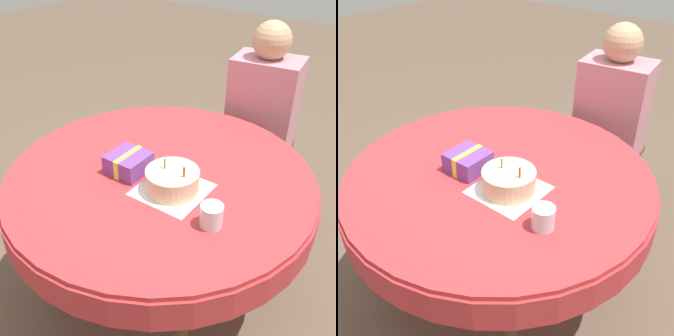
% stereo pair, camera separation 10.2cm
% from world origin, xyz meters
% --- Properties ---
extents(ground_plane, '(12.00, 12.00, 0.00)m').
position_xyz_m(ground_plane, '(0.00, 0.00, 0.00)').
color(ground_plane, brown).
extents(dining_table, '(1.32, 1.32, 0.71)m').
position_xyz_m(dining_table, '(0.00, 0.00, 0.63)').
color(dining_table, '#BC3338').
rests_on(dining_table, ground_plane).
extents(chair, '(0.42, 0.42, 0.95)m').
position_xyz_m(chair, '(0.07, 0.96, 0.49)').
color(chair, brown).
rests_on(chair, ground_plane).
extents(person, '(0.39, 0.38, 1.17)m').
position_xyz_m(person, '(0.08, 0.87, 0.70)').
color(person, tan).
rests_on(person, ground_plane).
extents(napkin, '(0.26, 0.26, 0.00)m').
position_xyz_m(napkin, '(0.12, -0.08, 0.71)').
color(napkin, white).
rests_on(napkin, dining_table).
extents(birthday_cake, '(0.21, 0.21, 0.13)m').
position_xyz_m(birthday_cake, '(0.12, -0.08, 0.75)').
color(birthday_cake, beige).
rests_on(birthday_cake, dining_table).
extents(drinking_glass, '(0.08, 0.08, 0.09)m').
position_xyz_m(drinking_glass, '(0.34, -0.17, 0.75)').
color(drinking_glass, silver).
rests_on(drinking_glass, dining_table).
extents(gift_box, '(0.16, 0.16, 0.09)m').
position_xyz_m(gift_box, '(-0.11, -0.07, 0.75)').
color(gift_box, '#753D99').
rests_on(gift_box, dining_table).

